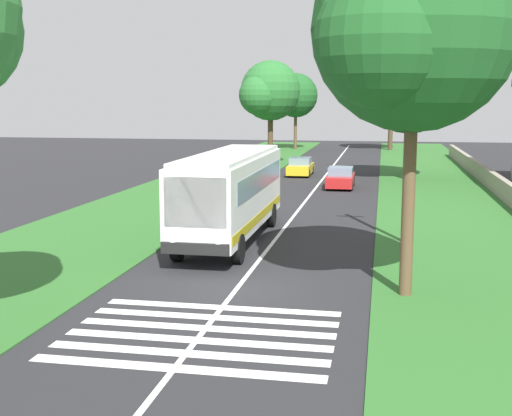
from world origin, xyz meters
TOP-DOWN VIEW (x-y plane):
  - ground at (0.00, 0.00)m, footprint 160.00×160.00m
  - grass_verge_left at (15.00, 8.20)m, footprint 120.00×8.00m
  - grass_verge_right at (15.00, -8.20)m, footprint 120.00×8.00m
  - centre_line at (15.00, 0.00)m, footprint 110.00×0.16m
  - coach_bus at (7.46, 1.80)m, footprint 11.16×2.62m
  - zebra_crossing at (-3.96, 0.00)m, footprint 4.95×6.80m
  - trailing_car_0 at (25.89, -1.65)m, footprint 4.30×1.78m
  - trailing_car_1 at (33.03, 1.97)m, footprint 4.30×1.78m
  - roadside_tree_left_1 at (61.70, 6.27)m, footprint 6.50×5.31m
  - roadside_tree_left_2 at (41.09, 5.90)m, footprint 6.36×5.42m
  - roadside_tree_right_0 at (0.68, -5.07)m, footprint 7.31×5.98m
  - roadside_tree_right_1 at (32.01, -6.08)m, footprint 8.05×7.08m
  - roadside_tree_right_2 at (62.18, -5.09)m, footprint 7.62×6.71m
  - utility_pole at (7.99, -5.55)m, footprint 0.24×1.40m
  - roadside_wall at (20.00, -11.60)m, footprint 70.00×0.40m

SIDE VIEW (x-z plane):
  - ground at x=0.00m, z-range 0.00..0.00m
  - zebra_crossing at x=-3.96m, z-range 0.00..0.01m
  - centre_line at x=15.00m, z-range 0.00..0.01m
  - grass_verge_left at x=15.00m, z-range 0.00..0.04m
  - grass_verge_right at x=15.00m, z-range 0.00..0.04m
  - roadside_wall at x=20.00m, z-range 0.04..1.21m
  - trailing_car_0 at x=25.89m, z-range -0.05..1.38m
  - trailing_car_1 at x=33.03m, z-range -0.05..1.38m
  - coach_bus at x=7.46m, z-range 0.28..4.01m
  - utility_pole at x=7.99m, z-range 0.18..8.19m
  - roadside_tree_left_1 at x=61.70m, z-range 1.78..10.88m
  - roadside_tree_left_2 at x=41.09m, z-range 1.89..11.32m
  - roadside_tree_right_1 at x=32.01m, z-range 1.56..12.02m
  - roadside_tree_right_0 at x=0.68m, z-range 2.31..13.18m
  - roadside_tree_right_2 at x=62.18m, z-range 2.42..14.24m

